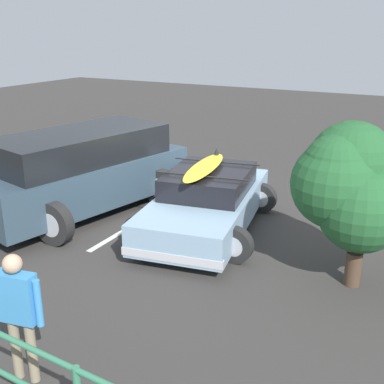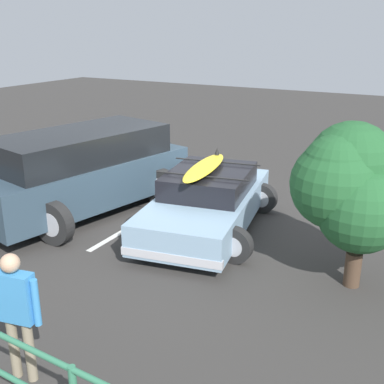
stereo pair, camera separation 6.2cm
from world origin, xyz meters
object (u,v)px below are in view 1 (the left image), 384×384
Objects in this scene: suv_car at (83,170)px; sedan_car at (207,201)px; person_bystander at (18,307)px; bush_near_left at (352,186)px.

sedan_car is at bearing -170.91° from suv_car.
suv_car is 5.30m from person_bystander.
bush_near_left reaches higher than person_bystander.
bush_near_left reaches higher than suv_car.
person_bystander is (-0.16, 4.87, 0.37)m from sedan_car.
suv_car is at bearing -3.14° from bush_near_left.
bush_near_left reaches higher than sedan_car.
bush_near_left is at bearing -122.76° from person_bystander.
suv_car is 2.00× the size of bush_near_left.
person_bystander is (-2.91, 4.43, 0.02)m from suv_car.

